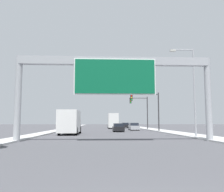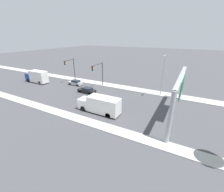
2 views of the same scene
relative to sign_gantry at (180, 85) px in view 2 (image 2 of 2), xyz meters
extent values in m
cube|color=#B4B4B4|center=(9.50, 42.10, -5.52)|extent=(3.00, 120.00, 0.15)
cylinder|color=#9EA0A5|center=(-8.20, 0.10, -1.95)|extent=(0.56, 0.56, 7.28)
cylinder|color=#9EA0A5|center=(8.20, 0.10, -1.95)|extent=(0.56, 0.56, 7.28)
cube|color=#9EA0A5|center=(0.00, 0.10, 1.33)|extent=(16.40, 0.60, 0.70)
cube|color=white|center=(0.00, -0.20, -0.08)|extent=(7.00, 0.08, 3.13)
cube|color=#0A5B38|center=(0.00, -0.25, -0.08)|extent=(6.80, 0.16, 2.93)
cube|color=black|center=(5.25, 44.19, -5.08)|extent=(1.80, 4.24, 0.68)
cube|color=#1E232D|center=(5.25, 43.98, -4.47)|extent=(1.59, 2.20, 0.52)
cylinder|color=black|center=(4.46, 45.51, -5.27)|extent=(0.22, 0.64, 0.64)
cylinder|color=black|center=(6.04, 45.51, -5.27)|extent=(0.22, 0.64, 0.64)
cylinder|color=black|center=(4.46, 42.88, -5.27)|extent=(0.22, 0.64, 0.64)
cylinder|color=black|center=(6.04, 42.88, -5.27)|extent=(0.22, 0.64, 0.64)
cube|color=black|center=(1.75, 20.55, -5.08)|extent=(1.74, 4.50, 0.68)
cube|color=#1E232D|center=(1.75, 20.32, -4.48)|extent=(1.53, 2.34, 0.52)
cylinder|color=black|center=(0.99, 21.94, -5.27)|extent=(0.22, 0.64, 0.64)
cylinder|color=black|center=(2.51, 21.94, -5.27)|extent=(0.22, 0.64, 0.64)
cylinder|color=black|center=(0.99, 19.16, -5.27)|extent=(0.22, 0.64, 0.64)
cylinder|color=black|center=(2.51, 19.16, -5.27)|extent=(0.22, 0.64, 0.64)
cube|color=#A5A8AD|center=(5.25, 27.21, -5.06)|extent=(1.74, 4.21, 0.71)
cube|color=#1E232D|center=(5.25, 27.00, -4.44)|extent=(1.53, 2.19, 0.54)
cylinder|color=black|center=(4.49, 28.52, -5.27)|extent=(0.22, 0.64, 0.64)
cylinder|color=black|center=(6.01, 28.52, -5.27)|extent=(0.22, 0.64, 0.64)
cylinder|color=black|center=(4.49, 25.90, -5.27)|extent=(0.22, 0.64, 0.64)
cylinder|color=black|center=(6.01, 25.90, -5.27)|extent=(0.22, 0.64, 0.64)
cube|color=white|center=(-5.25, 15.46, -4.38)|extent=(2.21, 2.26, 1.82)
cube|color=silver|center=(-5.25, 11.43, -3.88)|extent=(2.41, 5.81, 2.82)
cylinder|color=black|center=(-6.31, 15.35, -5.09)|extent=(0.28, 1.00, 1.00)
cylinder|color=black|center=(-4.19, 15.35, -5.09)|extent=(0.28, 1.00, 1.00)
cylinder|color=black|center=(-6.31, 9.97, -5.09)|extent=(0.28, 1.00, 1.00)
cylinder|color=black|center=(-4.19, 9.97, -5.09)|extent=(0.28, 1.00, 1.00)
cube|color=navy|center=(1.75, 41.73, -4.23)|extent=(2.13, 2.16, 2.13)
cube|color=silver|center=(1.75, 37.86, -3.65)|extent=(2.31, 5.56, 3.27)
cylinder|color=black|center=(0.73, 41.62, -5.09)|extent=(0.28, 1.00, 1.00)
cylinder|color=black|center=(2.77, 41.62, -5.09)|extent=(0.28, 1.00, 1.00)
cylinder|color=black|center=(0.73, 36.47, -5.09)|extent=(0.28, 1.00, 1.00)
cylinder|color=black|center=(2.77, 36.47, -5.09)|extent=(0.28, 1.00, 1.00)
cylinder|color=#2D2D30|center=(8.50, 20.10, -2.33)|extent=(0.20, 0.20, 6.53)
cylinder|color=#2D2D30|center=(6.02, 20.10, 0.64)|extent=(4.95, 0.14, 0.14)
cube|color=black|center=(3.94, 20.10, 0.07)|extent=(0.35, 0.28, 1.05)
cylinder|color=red|center=(3.94, 19.94, 0.42)|extent=(0.22, 0.04, 0.22)
cylinder|color=yellow|center=(3.94, 19.94, 0.07)|extent=(0.22, 0.04, 0.22)
cylinder|color=green|center=(3.94, 19.94, -0.28)|extent=(0.22, 0.04, 0.22)
cylinder|color=#2D2D30|center=(8.50, 30.10, -2.18)|extent=(0.20, 0.20, 6.83)
cylinder|color=#2D2D30|center=(6.60, 30.10, 0.94)|extent=(3.79, 0.14, 0.14)
cube|color=black|center=(5.01, 30.10, 0.36)|extent=(0.35, 0.28, 1.05)
cylinder|color=red|center=(5.01, 29.94, 0.71)|extent=(0.22, 0.04, 0.22)
cylinder|color=yellow|center=(5.01, 29.94, 0.36)|extent=(0.22, 0.04, 0.22)
cylinder|color=green|center=(5.01, 29.94, 0.01)|extent=(0.22, 0.04, 0.22)
cylinder|color=#9EA0A5|center=(8.60, 4.26, -0.88)|extent=(0.18, 0.18, 9.42)
cylinder|color=#9EA0A5|center=(7.50, 4.26, 3.68)|extent=(2.19, 0.12, 0.12)
cube|color=#B2B2A8|center=(6.41, 4.26, 3.58)|extent=(0.60, 0.28, 0.20)
camera|label=1|loc=(-1.23, -21.20, -3.91)|focal=40.00mm
camera|label=2|loc=(-25.63, -1.15, 7.58)|focal=24.00mm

